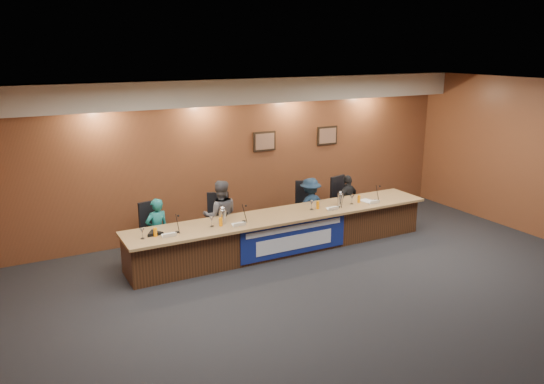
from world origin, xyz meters
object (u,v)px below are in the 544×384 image
at_px(panelist_c, 310,206).
at_px(office_chair_b, 219,225).
at_px(banner, 295,238).
at_px(carafe_right, 340,199).
at_px(panelist_d, 347,201).
at_px(dais_body, 284,233).
at_px(office_chair_c, 307,210).
at_px(panelist_b, 221,216).
at_px(speakerphone, 154,233).
at_px(office_chair_a, 156,235).
at_px(office_chair_d, 345,204).
at_px(panelist_a, 157,231).
at_px(carafe_left, 223,217).

xyz_separation_m(panelist_c, office_chair_b, (-2.01, 0.10, -0.12)).
relative_size(banner, carafe_right, 9.88).
distance_m(panelist_d, office_chair_b, 2.96).
distance_m(office_chair_b, carafe_right, 2.46).
relative_size(dais_body, office_chair_c, 12.50).
height_order(panelist_b, speakerphone, panelist_b).
distance_m(dais_body, office_chair_c, 1.16).
xyz_separation_m(banner, office_chair_a, (-2.30, 1.08, 0.10)).
height_order(banner, panelist_b, panelist_b).
relative_size(panelist_d, office_chair_d, 2.40).
bearing_deg(dais_body, panelist_a, 166.28).
bearing_deg(office_chair_a, office_chair_b, -9.31).
distance_m(dais_body, panelist_b, 1.25).
relative_size(panelist_a, carafe_right, 5.40).
relative_size(dais_body, panelist_c, 5.01).
height_order(banner, office_chair_b, banner).
bearing_deg(office_chair_c, carafe_right, -48.58).
height_order(panelist_a, office_chair_c, panelist_a).
distance_m(panelist_c, panelist_d, 0.95).
height_order(panelist_b, panelist_d, panelist_b).
height_order(panelist_a, panelist_c, panelist_a).
height_order(panelist_b, carafe_left, panelist_b).
xyz_separation_m(dais_body, office_chair_b, (-1.06, 0.66, 0.13)).
relative_size(banner, panelist_d, 1.91).
bearing_deg(panelist_d, carafe_left, -6.50).
bearing_deg(dais_body, carafe_left, -178.98).
bearing_deg(office_chair_c, office_chair_b, -163.01).
xyz_separation_m(panelist_c, carafe_left, (-2.21, -0.58, 0.28)).
bearing_deg(banner, speakerphone, 171.21).
xyz_separation_m(panelist_b, panelist_d, (2.96, 0.00, -0.12)).
relative_size(dais_body, panelist_a, 4.99).
xyz_separation_m(panelist_a, office_chair_c, (3.24, 0.10, -0.12)).
xyz_separation_m(office_chair_c, carafe_left, (-2.21, -0.68, 0.40)).
height_order(panelist_d, office_chair_d, panelist_d).
distance_m(office_chair_a, office_chair_b, 1.23).
bearing_deg(panelist_b, dais_body, 167.89).
relative_size(panelist_c, office_chair_c, 2.50).
distance_m(panelist_c, carafe_left, 2.30).
bearing_deg(office_chair_b, banner, -24.75).
height_order(banner, office_chair_d, banner).
bearing_deg(panelist_a, panelist_d, 169.38).
bearing_deg(panelist_b, office_chair_b, -74.31).
height_order(panelist_c, office_chair_c, panelist_c).
bearing_deg(panelist_d, office_chair_a, -18.34).
bearing_deg(speakerphone, carafe_right, -0.32).
xyz_separation_m(banner, panelist_c, (0.94, 0.98, 0.22)).
xyz_separation_m(panelist_a, office_chair_b, (1.23, 0.10, -0.12)).
bearing_deg(office_chair_b, carafe_right, 3.65).
bearing_deg(speakerphone, banner, -8.79).
distance_m(banner, office_chair_a, 2.54).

